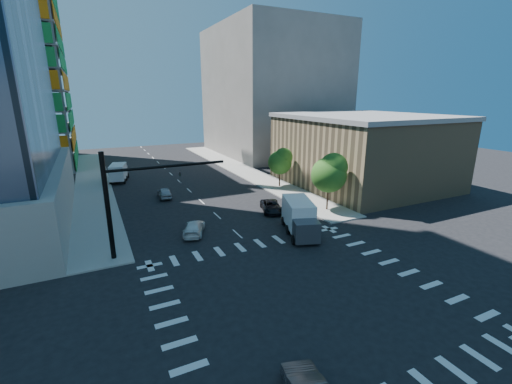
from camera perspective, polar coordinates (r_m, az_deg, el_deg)
ground at (r=25.01m, az=8.13°, el=-16.56°), size 160.00×160.00×0.00m
road_markings at (r=25.01m, az=8.13°, el=-16.55°), size 20.00×20.00×0.01m
sidewalk_ne at (r=63.78m, az=-2.57°, el=3.82°), size 5.00×60.00×0.15m
sidewalk_nw at (r=58.82m, az=-25.53°, el=1.24°), size 5.00×60.00×0.15m
commercial_building at (r=54.69m, az=17.41°, el=6.68°), size 20.50×22.50×10.60m
bg_building_ne at (r=82.24m, az=2.63°, el=16.28°), size 24.00×30.00×28.00m
signal_mast_nw at (r=29.93m, az=-20.81°, el=-0.41°), size 10.20×0.40×9.00m
tree_south at (r=40.79m, az=12.29°, el=3.23°), size 4.16×4.16×6.82m
tree_north at (r=50.84m, az=4.18°, el=5.20°), size 3.54×3.52×5.78m
car_nb_far at (r=40.58m, az=2.56°, el=-2.40°), size 3.46×5.07×1.29m
car_sb_near at (r=34.71m, az=-10.27°, el=-5.87°), size 3.43×4.79×1.29m
car_sb_mid at (r=47.58m, az=-15.02°, el=-0.13°), size 1.88×4.16×1.39m
box_truck_near at (r=34.10m, az=7.39°, el=-4.74°), size 4.51×6.66×3.22m
box_truck_far at (r=59.31m, az=-21.83°, el=2.93°), size 3.44×5.76×2.82m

